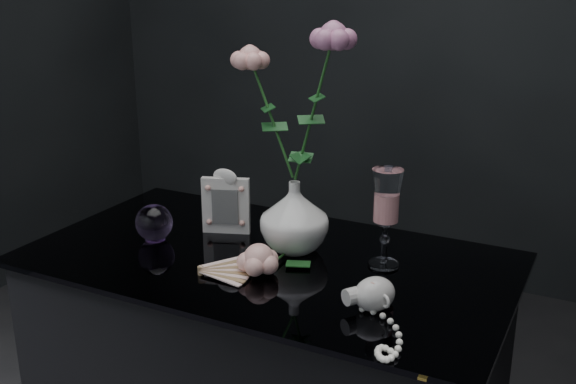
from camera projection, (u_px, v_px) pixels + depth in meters
The scene contains 8 objects.
vase at pixel (294, 217), 1.48m from camera, with size 0.15×0.15×0.16m, color white.
wine_glass at pixel (386, 219), 1.40m from camera, with size 0.07×0.07×0.21m, color white, non-canonical shape.
picture_frame at pixel (226, 201), 1.59m from camera, with size 0.12×0.09×0.16m, color silver, non-canonical shape.
paperweight at pixel (154, 223), 1.55m from camera, with size 0.09×0.09×0.09m, color #B884D7, non-canonical shape.
paper_fan at pixel (201, 270), 1.38m from camera, with size 0.21×0.16×0.02m, color #F4DFC3, non-canonical shape.
loose_rose at pixel (259, 259), 1.38m from camera, with size 0.15×0.19×0.07m, color #FFAFA4, non-canonical shape.
pearl_jar at pixel (375, 292), 1.23m from camera, with size 0.22×0.23×0.07m, color silver, non-canonical shape.
roses at pixel (294, 99), 1.40m from camera, with size 0.26×0.10×0.39m.
Camera 1 is at (0.66, -1.14, 1.35)m, focal length 42.00 mm.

